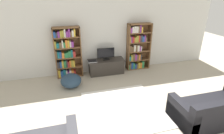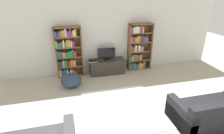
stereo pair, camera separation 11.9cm
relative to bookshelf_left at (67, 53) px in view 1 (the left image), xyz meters
name	(u,v)px [view 1 (the left image)]	position (x,y,z in m)	size (l,w,h in m)	color
wall_back	(100,36)	(1.20, 0.18, 0.45)	(8.80, 0.06, 2.60)	silver
bookshelf_left	(67,53)	(0.00, 0.00, 0.00)	(0.87, 0.30, 1.72)	brown
bookshelf_right	(137,47)	(2.54, 0.00, -0.01)	(0.87, 0.30, 1.72)	brown
tv_stand	(106,67)	(1.32, -0.14, -0.60)	(1.30, 0.52, 0.51)	#332D28
television	(106,54)	(1.32, -0.10, -0.12)	(0.62, 0.16, 0.43)	black
laptop	(92,61)	(0.82, -0.17, -0.33)	(0.31, 0.25, 0.03)	silver
area_rug	(123,108)	(1.23, -2.30, -0.85)	(1.92, 2.00, 0.02)	white
couch_right_sofa	(214,110)	(3.08, -3.25, -0.60)	(1.82, 0.92, 0.73)	black
beanbag_ottoman	(71,81)	(0.03, -0.83, -0.64)	(0.63, 0.63, 0.43)	#23384C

